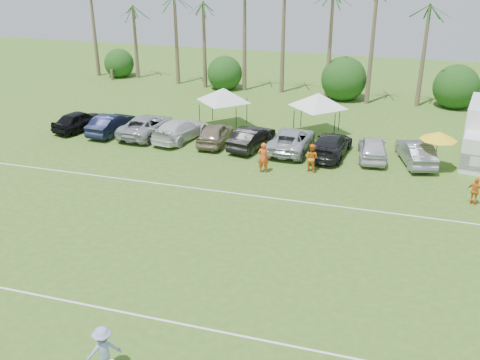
# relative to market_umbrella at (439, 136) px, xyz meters

# --- Properties ---
(ground) EXTENTS (120.00, 120.00, 0.00)m
(ground) POSITION_rel_market_umbrella_xyz_m (-13.85, -21.20, -2.35)
(ground) COLOR #3D631D
(ground) RESTS_ON ground
(field_lines) EXTENTS (80.00, 12.10, 0.01)m
(field_lines) POSITION_rel_market_umbrella_xyz_m (-13.85, -13.20, -2.35)
(field_lines) COLOR white
(field_lines) RESTS_ON ground
(palm_tree_0) EXTENTS (2.40, 2.40, 8.90)m
(palm_tree_0) POSITION_rel_market_umbrella_xyz_m (-35.85, 16.80, 5.13)
(palm_tree_0) COLOR brown
(palm_tree_0) RESTS_ON ground
(palm_tree_1) EXTENTS (2.40, 2.40, 9.90)m
(palm_tree_1) POSITION_rel_market_umbrella_xyz_m (-30.85, 16.80, 6.00)
(palm_tree_1) COLOR brown
(palm_tree_1) RESTS_ON ground
(palm_tree_4) EXTENTS (2.40, 2.40, 8.90)m
(palm_tree_4) POSITION_rel_market_umbrella_xyz_m (-17.85, 16.80, 5.13)
(palm_tree_4) COLOR brown
(palm_tree_4) RESTS_ON ground
(palm_tree_5) EXTENTS (2.40, 2.40, 9.90)m
(palm_tree_5) POSITION_rel_market_umbrella_xyz_m (-13.85, 16.80, 6.00)
(palm_tree_5) COLOR brown
(palm_tree_5) RESTS_ON ground
(palm_tree_8) EXTENTS (2.40, 2.40, 8.90)m
(palm_tree_8) POSITION_rel_market_umbrella_xyz_m (-0.85, 16.80, 5.13)
(palm_tree_8) COLOR brown
(palm_tree_8) RESTS_ON ground
(bush_tree_0) EXTENTS (4.00, 4.00, 4.00)m
(bush_tree_0) POSITION_rel_market_umbrella_xyz_m (-32.85, 17.80, -0.56)
(bush_tree_0) COLOR brown
(bush_tree_0) RESTS_ON ground
(bush_tree_1) EXTENTS (4.00, 4.00, 4.00)m
(bush_tree_1) POSITION_rel_market_umbrella_xyz_m (-19.85, 17.80, -0.56)
(bush_tree_1) COLOR brown
(bush_tree_1) RESTS_ON ground
(bush_tree_2) EXTENTS (4.00, 4.00, 4.00)m
(bush_tree_2) POSITION_rel_market_umbrella_xyz_m (-7.85, 17.80, -0.56)
(bush_tree_2) COLOR brown
(bush_tree_2) RESTS_ON ground
(bush_tree_3) EXTENTS (4.00, 4.00, 4.00)m
(bush_tree_3) POSITION_rel_market_umbrella_xyz_m (2.15, 17.80, -0.56)
(bush_tree_3) COLOR brown
(bush_tree_3) RESTS_ON ground
(sideline_player_a) EXTENTS (0.76, 0.53, 2.01)m
(sideline_player_a) POSITION_rel_market_umbrella_xyz_m (-10.60, -3.57, -1.35)
(sideline_player_a) COLOR #E44E19
(sideline_player_a) RESTS_ON ground
(sideline_player_b) EXTENTS (1.08, 0.96, 1.85)m
(sideline_player_b) POSITION_rel_market_umbrella_xyz_m (-7.67, -2.49, -1.43)
(sideline_player_b) COLOR orange
(sideline_player_b) RESTS_ON ground
(sideline_player_c) EXTENTS (1.02, 0.75, 1.61)m
(sideline_player_c) POSITION_rel_market_umbrella_xyz_m (1.99, -4.69, -1.55)
(sideline_player_c) COLOR orange
(sideline_player_c) RESTS_ON ground
(canopy_tent_left) EXTENTS (4.60, 4.60, 3.73)m
(canopy_tent_left) POSITION_rel_market_umbrella_xyz_m (-15.99, 4.64, 0.84)
(canopy_tent_left) COLOR black
(canopy_tent_left) RESTS_ON ground
(canopy_tent_right) EXTENTS (4.68, 4.68, 3.79)m
(canopy_tent_right) POSITION_rel_market_umbrella_xyz_m (-8.53, 5.02, 0.90)
(canopy_tent_right) COLOR black
(canopy_tent_right) RESTS_ON ground
(market_umbrella) EXTENTS (2.36, 2.36, 2.62)m
(market_umbrella) POSITION_rel_market_umbrella_xyz_m (0.00, 0.00, 0.00)
(market_umbrella) COLOR black
(market_umbrella) RESTS_ON ground
(frisbee_player) EXTENTS (1.33, 1.27, 1.81)m
(frisbee_player) POSITION_rel_market_umbrella_xyz_m (-11.37, -22.25, -1.45)
(frisbee_player) COLOR #919FCE
(frisbee_player) RESTS_ON ground
(parked_car_0) EXTENTS (3.08, 4.94, 1.57)m
(parked_car_0) POSITION_rel_market_umbrella_xyz_m (-26.67, 0.63, -1.57)
(parked_car_0) COLOR black
(parked_car_0) RESTS_ON ground
(parked_car_1) EXTENTS (1.99, 4.87, 1.57)m
(parked_car_1) POSITION_rel_market_umbrella_xyz_m (-23.84, 0.57, -1.57)
(parked_car_1) COLOR black
(parked_car_1) RESTS_ON ground
(parked_car_2) EXTENTS (2.92, 5.79, 1.57)m
(parked_car_2) POSITION_rel_market_umbrella_xyz_m (-21.01, 0.97, -1.57)
(parked_car_2) COLOR #9EA0A5
(parked_car_2) RESTS_ON ground
(parked_car_3) EXTENTS (3.19, 5.73, 1.57)m
(parked_car_3) POSITION_rel_market_umbrella_xyz_m (-18.18, 0.81, -1.57)
(parked_car_3) COLOR silver
(parked_car_3) RESTS_ON ground
(parked_car_4) EXTENTS (2.05, 4.68, 1.57)m
(parked_car_4) POSITION_rel_market_umbrella_xyz_m (-15.35, 0.70, -1.57)
(parked_car_4) COLOR #7F7058
(parked_car_4) RESTS_ON ground
(parked_car_5) EXTENTS (2.60, 5.00, 1.57)m
(parked_car_5) POSITION_rel_market_umbrella_xyz_m (-12.52, 0.59, -1.57)
(parked_car_5) COLOR black
(parked_car_5) RESTS_ON ground
(parked_car_6) EXTENTS (2.79, 5.73, 1.57)m
(parked_car_6) POSITION_rel_market_umbrella_xyz_m (-9.69, 0.91, -1.57)
(parked_car_6) COLOR #A9AEB3
(parked_car_6) RESTS_ON ground
(parked_car_7) EXTENTS (2.74, 5.60, 1.57)m
(parked_car_7) POSITION_rel_market_umbrella_xyz_m (-6.86, 0.70, -1.57)
(parked_car_7) COLOR black
(parked_car_7) RESTS_ON ground
(parked_car_8) EXTENTS (2.34, 4.78, 1.57)m
(parked_car_8) POSITION_rel_market_umbrella_xyz_m (-4.03, 0.90, -1.57)
(parked_car_8) COLOR silver
(parked_car_8) RESTS_ON ground
(parked_car_9) EXTENTS (2.85, 5.03, 1.57)m
(parked_car_9) POSITION_rel_market_umbrella_xyz_m (-1.20, 0.83, -1.57)
(parked_car_9) COLOR slate
(parked_car_9) RESTS_ON ground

